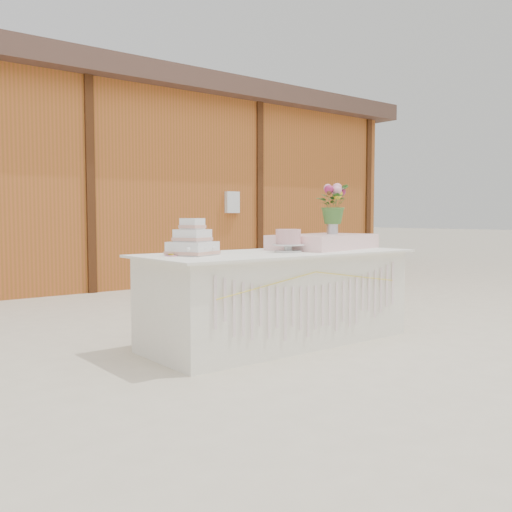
# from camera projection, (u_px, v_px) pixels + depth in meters

# --- Properties ---
(ground) EXTENTS (80.00, 80.00, 0.00)m
(ground) POSITION_uv_depth(u_px,v_px,m) (278.00, 342.00, 4.85)
(ground) COLOR beige
(ground) RESTS_ON ground
(barn) EXTENTS (12.60, 4.60, 3.30)m
(barn) POSITION_uv_depth(u_px,v_px,m) (42.00, 180.00, 9.41)
(barn) COLOR #A34E22
(barn) RESTS_ON ground
(cake_table) EXTENTS (2.40, 1.00, 0.77)m
(cake_table) POSITION_uv_depth(u_px,v_px,m) (278.00, 297.00, 4.82)
(cake_table) COLOR white
(cake_table) RESTS_ON ground
(wedding_cake) EXTENTS (0.42, 0.42, 0.29)m
(wedding_cake) POSITION_uv_depth(u_px,v_px,m) (193.00, 243.00, 4.40)
(wedding_cake) COLOR white
(wedding_cake) RESTS_ON cake_table
(pink_cake_stand) EXTENTS (0.27, 0.27, 0.19)m
(pink_cake_stand) POSITION_uv_depth(u_px,v_px,m) (288.00, 239.00, 4.77)
(pink_cake_stand) COLOR silver
(pink_cake_stand) RESTS_ON cake_table
(satin_runner) EXTENTS (1.15, 0.83, 0.13)m
(satin_runner) POSITION_uv_depth(u_px,v_px,m) (324.00, 242.00, 5.27)
(satin_runner) COLOR #FFD2CD
(satin_runner) RESTS_ON cake_table
(flower_vase) EXTENTS (0.11, 0.11, 0.14)m
(flower_vase) POSITION_uv_depth(u_px,v_px,m) (332.00, 226.00, 5.42)
(flower_vase) COLOR silver
(flower_vase) RESTS_ON satin_runner
(bouquet) EXTENTS (0.43, 0.42, 0.37)m
(bouquet) POSITION_uv_depth(u_px,v_px,m) (333.00, 199.00, 5.40)
(bouquet) COLOR #386829
(bouquet) RESTS_ON flower_vase
(loose_flowers) EXTENTS (0.21, 0.38, 0.02)m
(loose_flowers) POSITION_uv_depth(u_px,v_px,m) (172.00, 255.00, 4.26)
(loose_flowers) COLOR pink
(loose_flowers) RESTS_ON cake_table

